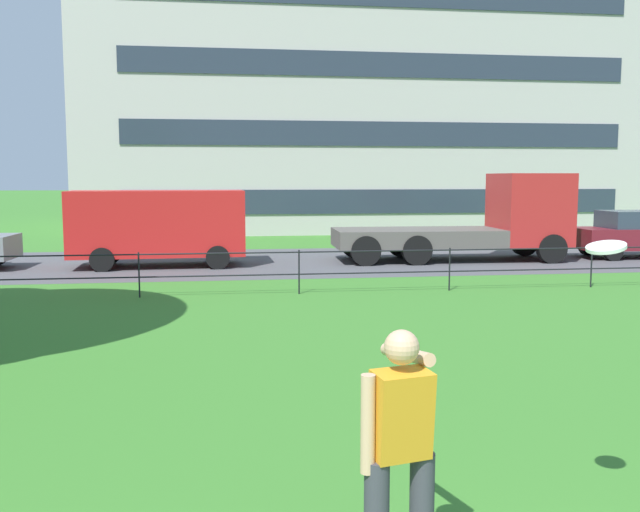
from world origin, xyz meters
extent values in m
cube|color=#4C4C51|center=(0.00, 19.89, 0.00)|extent=(80.00, 7.72, 0.01)
cylinder|color=black|center=(-3.52, 13.74, 0.50)|extent=(0.04, 0.04, 1.00)
cylinder|color=black|center=(0.00, 13.74, 0.50)|extent=(0.04, 0.04, 1.00)
cylinder|color=black|center=(3.52, 13.74, 0.50)|extent=(0.04, 0.04, 1.00)
cylinder|color=black|center=(7.04, 13.74, 0.50)|extent=(0.04, 0.04, 1.00)
cylinder|color=black|center=(0.00, 13.74, 0.45)|extent=(35.19, 0.03, 0.03)
cylinder|color=black|center=(0.00, 13.74, 0.95)|extent=(35.19, 0.03, 0.03)
cube|color=orange|center=(-0.58, 2.36, 1.15)|extent=(0.41, 0.33, 0.56)
sphere|color=tan|center=(-0.58, 2.36, 1.58)|extent=(0.22, 0.22, 0.22)
cylinder|color=tan|center=(-0.46, 2.71, 1.44)|extent=(0.23, 0.63, 0.16)
cylinder|color=tan|center=(-0.80, 2.31, 1.12)|extent=(0.09, 0.09, 0.62)
cylinder|color=white|center=(0.96, 2.76, 2.14)|extent=(0.37, 0.37, 0.09)
cube|color=red|center=(-3.59, 19.21, 1.29)|extent=(5.07, 2.13, 1.90)
cube|color=#283342|center=(-1.59, 19.28, 1.62)|extent=(0.18, 1.67, 0.76)
cylinder|color=black|center=(-1.92, 20.20, 0.34)|extent=(0.69, 0.26, 0.68)
cylinder|color=black|center=(-1.86, 18.34, 0.34)|extent=(0.69, 0.26, 0.68)
cylinder|color=black|center=(-5.12, 20.08, 0.34)|extent=(0.69, 0.26, 0.68)
cylinder|color=black|center=(-5.06, 18.22, 0.34)|extent=(0.69, 0.26, 0.68)
cube|color=#B22323|center=(8.01, 19.40, 1.60)|extent=(2.17, 2.36, 2.30)
cube|color=#283342|center=(8.90, 19.37, 1.94)|extent=(0.18, 1.84, 0.87)
cube|color=#56514C|center=(4.36, 19.51, 0.73)|extent=(5.27, 2.46, 0.56)
cylinder|color=black|center=(8.36, 20.45, 0.45)|extent=(0.91, 0.33, 0.90)
cylinder|color=black|center=(8.29, 18.33, 0.45)|extent=(0.91, 0.33, 0.90)
cylinder|color=black|center=(4.13, 20.58, 0.45)|extent=(0.91, 0.33, 0.90)
cylinder|color=black|center=(4.07, 18.46, 0.45)|extent=(0.91, 0.33, 0.90)
cylinder|color=black|center=(2.57, 20.62, 0.45)|extent=(0.91, 0.33, 0.90)
cylinder|color=black|center=(2.51, 18.51, 0.45)|extent=(0.91, 0.33, 0.90)
cube|color=maroon|center=(11.75, 19.41, 0.64)|extent=(4.03, 1.77, 0.68)
cube|color=#2D3847|center=(11.60, 19.42, 1.26)|extent=(1.93, 1.55, 0.56)
cylinder|color=black|center=(10.53, 20.24, 0.30)|extent=(0.60, 0.21, 0.60)
cylinder|color=black|center=(10.50, 18.63, 0.30)|extent=(0.60, 0.21, 0.60)
cube|color=#B7B2AD|center=(5.44, 36.86, 6.13)|extent=(27.44, 14.59, 12.25)
cube|color=#283342|center=(5.44, 29.53, 1.53)|extent=(23.05, 0.06, 1.10)
cube|color=#283342|center=(5.44, 29.53, 4.59)|extent=(23.05, 0.06, 1.10)
cube|color=#283342|center=(5.44, 29.53, 7.66)|extent=(23.05, 0.06, 1.10)
camera|label=1|loc=(-1.65, -1.72, 2.61)|focal=39.07mm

